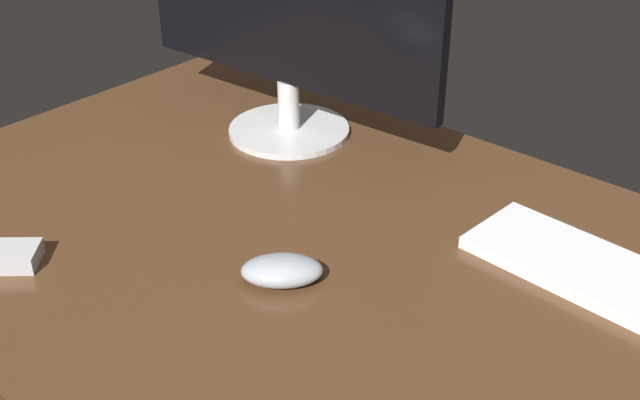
{
  "coord_description": "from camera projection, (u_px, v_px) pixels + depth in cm",
  "views": [
    {
      "loc": [
        54.42,
        -67.42,
        62.42
      ],
      "look_at": [
        -6.37,
        1.94,
        8.0
      ],
      "focal_mm": 46.07,
      "sensor_mm": 36.0,
      "label": 1
    }
  ],
  "objects": [
    {
      "name": "desk",
      "position": [
        347.0,
        269.0,
        1.06
      ],
      "size": [
        140.0,
        84.0,
        2.0
      ],
      "primitive_type": "cube",
      "color": "#4C301C",
      "rests_on": "ground"
    },
    {
      "name": "keyboard",
      "position": [
        617.0,
        282.0,
        1.0
      ],
      "size": [
        38.79,
        14.98,
        1.66
      ],
      "primitive_type": "cube",
      "rotation": [
        0.0,
        0.0,
        -0.06
      ],
      "color": "white",
      "rests_on": "desk"
    },
    {
      "name": "computer_mouse",
      "position": [
        282.0,
        271.0,
        1.01
      ],
      "size": [
        11.6,
        11.39,
        3.44
      ],
      "primitive_type": "ellipsoid",
      "rotation": [
        0.0,
        0.0,
        0.75
      ],
      "color": "#999EA5",
      "rests_on": "desk"
    },
    {
      "name": "monitor",
      "position": [
        287.0,
        5.0,
        1.27
      ],
      "size": [
        56.62,
        20.26,
        40.26
      ],
      "rotation": [
        0.0,
        0.0,
        0.07
      ],
      "color": "silver",
      "rests_on": "desk"
    }
  ]
}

